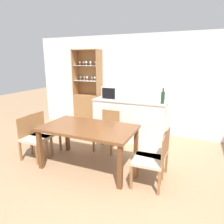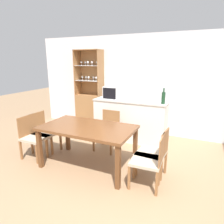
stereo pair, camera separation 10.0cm
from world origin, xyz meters
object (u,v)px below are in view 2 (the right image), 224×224
(display_cabinet, at_px, (90,105))
(dining_chair_side_right_far, at_px, (154,153))
(dining_chair_side_left_far, at_px, (44,132))
(dining_chair_head_far, at_px, (108,130))
(dining_chair_side_left_near, at_px, (34,137))
(microwave, at_px, (115,93))
(wine_bottle, at_px, (163,98))
(dining_table, at_px, (88,131))
(dining_chair_side_right_near, at_px, (149,160))

(display_cabinet, height_order, dining_chair_side_right_far, display_cabinet)
(dining_chair_side_right_far, bearing_deg, dining_chair_side_left_far, 93.98)
(dining_chair_head_far, distance_m, dining_chair_side_left_near, 1.51)
(microwave, distance_m, wine_bottle, 1.20)
(dining_chair_head_far, height_order, wine_bottle, wine_bottle)
(dining_table, height_order, dining_chair_side_right_far, dining_chair_side_right_far)
(dining_chair_side_left_near, distance_m, dining_chair_side_right_near, 2.33)
(dining_chair_side_right_near, height_order, wine_bottle, wine_bottle)
(display_cabinet, xyz_separation_m, dining_chair_side_right_near, (2.31, -2.14, -0.21))
(dining_chair_head_far, bearing_deg, dining_chair_side_left_near, 40.60)
(dining_chair_side_right_far, relative_size, wine_bottle, 2.44)
(dining_chair_head_far, height_order, dining_chair_side_right_far, same)
(dining_chair_head_far, height_order, dining_chair_side_right_near, same)
(dining_chair_side_right_far, bearing_deg, dining_table, 100.84)
(dining_chair_side_left_near, xyz_separation_m, dining_chair_side_right_near, (2.33, 0.00, 0.00))
(dining_chair_side_right_near, distance_m, microwave, 2.26)
(microwave, bearing_deg, wine_bottle, -6.73)
(dining_chair_side_left_near, relative_size, microwave, 1.63)
(dining_chair_head_far, xyz_separation_m, wine_bottle, (1.04, 0.60, 0.70))
(dining_chair_side_left_near, bearing_deg, display_cabinet, 178.93)
(dining_table, height_order, dining_chair_head_far, dining_chair_head_far)
(dining_chair_side_left_near, bearing_deg, dining_chair_side_right_far, 96.31)
(dining_table, bearing_deg, microwave, 95.42)
(dining_chair_side_left_far, relative_size, dining_chair_side_right_near, 1.00)
(dining_chair_head_far, height_order, dining_chair_side_left_near, same)
(dining_chair_side_left_far, distance_m, microwave, 1.88)
(dining_table, bearing_deg, dining_chair_side_right_near, -6.79)
(dining_chair_head_far, distance_m, dining_chair_side_right_far, 1.35)
(dining_chair_side_left_near, distance_m, dining_chair_side_left_far, 0.28)
(dining_table, distance_m, microwave, 1.63)
(dining_chair_head_far, xyz_separation_m, dining_chair_side_left_far, (-1.17, -0.67, 0.00))
(dining_chair_head_far, bearing_deg, wine_bottle, -148.52)
(dining_chair_head_far, bearing_deg, dining_chair_side_right_near, 142.16)
(dining_chair_side_left_far, bearing_deg, microwave, 146.37)
(dining_chair_side_right_near, relative_size, microwave, 1.63)
(display_cabinet, xyz_separation_m, dining_chair_side_left_near, (-0.02, -2.15, -0.21))
(dining_chair_side_left_near, relative_size, wine_bottle, 2.44)
(dining_table, distance_m, wine_bottle, 1.81)
(dining_chair_side_right_far, height_order, wine_bottle, wine_bottle)
(display_cabinet, height_order, dining_chair_head_far, display_cabinet)
(dining_table, bearing_deg, dining_chair_side_left_far, 173.03)
(display_cabinet, relative_size, dining_chair_side_left_near, 2.60)
(dining_chair_side_right_far, bearing_deg, dining_chair_head_far, 64.05)
(dining_chair_side_right_near, bearing_deg, dining_table, 80.73)
(display_cabinet, distance_m, microwave, 1.20)
(dining_chair_side_right_near, bearing_deg, dining_chair_side_left_far, 80.64)
(dining_chair_side_right_near, bearing_deg, wine_bottle, 2.08)
(display_cabinet, height_order, dining_table, display_cabinet)
(wine_bottle, bearing_deg, dining_chair_side_left_far, -150.05)
(dining_chair_side_right_near, bearing_deg, display_cabinet, 44.68)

